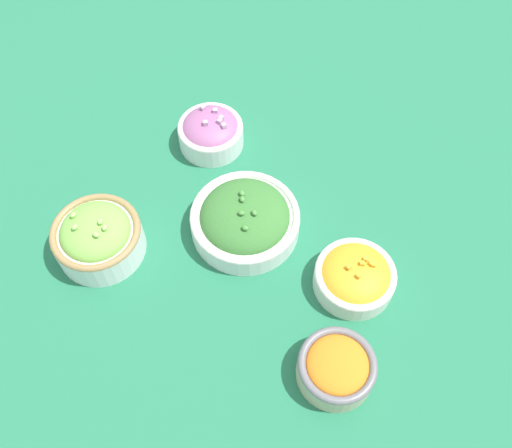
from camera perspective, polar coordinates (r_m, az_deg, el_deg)
name	(u,v)px	position (r m, az deg, el deg)	size (l,w,h in m)	color
ground_plane	(256,233)	(0.95, 0.00, -0.95)	(3.00, 3.00, 0.00)	#23704C
bowl_lettuce	(97,236)	(0.94, -15.57, -1.20)	(0.14, 0.14, 0.09)	white
bowl_broccoli	(246,217)	(0.93, -0.99, 0.71)	(0.18, 0.18, 0.08)	white
bowl_carrots	(336,367)	(0.83, 8.05, -14.02)	(0.11, 0.11, 0.06)	beige
bowl_squash	(355,276)	(0.90, 9.86, -5.17)	(0.13, 0.13, 0.06)	silver
bowl_red_onion	(211,131)	(1.04, -4.56, 9.22)	(0.12, 0.12, 0.07)	white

